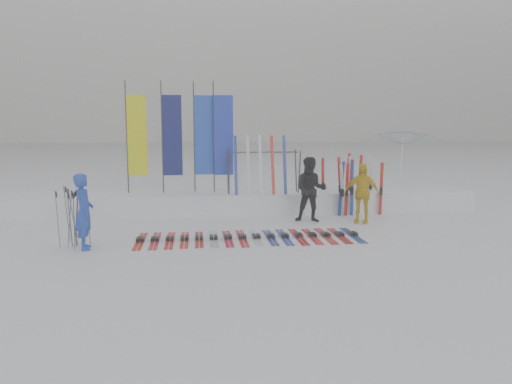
{
  "coord_description": "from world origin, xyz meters",
  "views": [
    {
      "loc": [
        -1.18,
        -9.89,
        2.59
      ],
      "look_at": [
        0.2,
        1.6,
        1.0
      ],
      "focal_mm": 35.0,
      "sensor_mm": 36.0,
      "label": 1
    }
  ],
  "objects": [
    {
      "name": "upright_skis",
      "position": [
        3.27,
        4.08,
        0.79
      ],
      "size": [
        1.5,
        1.17,
        1.7
      ],
      "color": "silver",
      "rests_on": "ground"
    },
    {
      "name": "person_black",
      "position": [
        1.81,
        2.89,
        0.86
      ],
      "size": [
        0.97,
        0.84,
        1.72
      ],
      "primitive_type": "imported",
      "rotation": [
        0.0,
        0.0,
        -0.26
      ],
      "color": "black",
      "rests_on": "ground"
    },
    {
      "name": "person_blue",
      "position": [
        -3.5,
        0.58,
        0.79
      ],
      "size": [
        0.5,
        0.65,
        1.58
      ],
      "primitive_type": "imported",
      "rotation": [
        0.0,
        0.0,
        1.8
      ],
      "color": "blue",
      "rests_on": "ground"
    },
    {
      "name": "ground",
      "position": [
        0.0,
        0.0,
        0.0
      ],
      "size": [
        120.0,
        120.0,
        0.0
      ],
      "primitive_type": "plane",
      "color": "white",
      "rests_on": "ground"
    },
    {
      "name": "tent_canopy",
      "position": [
        5.7,
        6.15,
        1.23
      ],
      "size": [
        3.41,
        3.44,
        2.46
      ],
      "primitive_type": "imported",
      "rotation": [
        0.0,
        0.0,
        -0.32
      ],
      "color": "white",
      "rests_on": "ground"
    },
    {
      "name": "person_yellow",
      "position": [
        3.11,
        2.6,
        0.79
      ],
      "size": [
        0.99,
        0.78,
        1.57
      ],
      "primitive_type": "imported",
      "rotation": [
        0.0,
        0.0,
        -0.5
      ],
      "color": "yellow",
      "rests_on": "ground"
    },
    {
      "name": "pole_cluster",
      "position": [
        -3.79,
        0.88,
        0.6
      ],
      "size": [
        0.72,
        0.71,
        1.26
      ],
      "color": "#595B60",
      "rests_on": "ground"
    },
    {
      "name": "feather_flags",
      "position": [
        -1.54,
        4.75,
        2.24
      ],
      "size": [
        3.06,
        0.2,
        3.2
      ],
      "color": "#383A3F",
      "rests_on": "ground"
    },
    {
      "name": "ski_rack",
      "position": [
        0.72,
        4.2,
        1.38
      ],
      "size": [
        2.04,
        0.8,
        1.23
      ],
      "color": "#383A3F",
      "rests_on": "ground"
    },
    {
      "name": "ski_row",
      "position": [
        -0.01,
        1.13,
        0.03
      ],
      "size": [
        5.03,
        1.69,
        0.07
      ],
      "color": "#B50E11",
      "rests_on": "ground"
    },
    {
      "name": "snow_bank",
      "position": [
        0.0,
        4.6,
        0.3
      ],
      "size": [
        14.0,
        1.6,
        0.6
      ],
      "primitive_type": "cube",
      "color": "white",
      "rests_on": "ground"
    }
  ]
}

